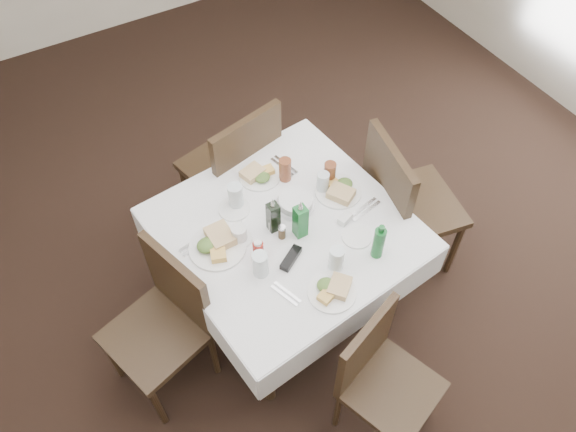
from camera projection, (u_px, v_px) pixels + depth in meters
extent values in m
plane|color=black|center=(279.00, 327.00, 3.35)|extent=(7.00, 7.00, 0.00)
cylinder|color=black|center=(269.00, 369.00, 2.82)|extent=(0.06, 0.06, 0.72)
cylinder|color=black|center=(184.00, 257.00, 3.23)|extent=(0.06, 0.06, 0.72)
cylinder|color=black|center=(392.00, 282.00, 3.13)|extent=(0.06, 0.06, 0.72)
cylinder|color=black|center=(300.00, 190.00, 3.55)|extent=(0.06, 0.06, 0.72)
cube|color=black|center=(286.00, 230.00, 2.89)|extent=(1.17, 1.17, 0.03)
cube|color=white|center=(286.00, 227.00, 2.87)|extent=(1.28, 1.28, 0.01)
cube|color=white|center=(226.00, 174.00, 3.24)|extent=(1.16, 0.14, 0.22)
cube|color=white|center=(359.00, 319.00, 2.67)|extent=(1.16, 0.14, 0.22)
cube|color=white|center=(368.00, 190.00, 3.17)|extent=(0.14, 1.16, 0.22)
cube|color=white|center=(191.00, 297.00, 2.74)|extent=(0.14, 1.16, 0.22)
cube|color=black|center=(227.00, 166.00, 3.49)|extent=(0.58, 0.58, 0.04)
cube|color=black|center=(248.00, 155.00, 3.19)|extent=(0.48, 0.15, 0.53)
cylinder|color=black|center=(235.00, 160.00, 3.87)|extent=(0.04, 0.04, 0.49)
cylinder|color=black|center=(275.00, 193.00, 3.68)|extent=(0.04, 0.04, 0.49)
cylinder|color=black|center=(186.00, 191.00, 3.69)|extent=(0.04, 0.04, 0.49)
cylinder|color=black|center=(226.00, 228.00, 3.51)|extent=(0.04, 0.04, 0.49)
cube|color=black|center=(392.00, 390.00, 2.69)|extent=(0.52, 0.52, 0.04)
cube|color=black|center=(365.00, 347.00, 2.59)|extent=(0.39, 0.17, 0.44)
cylinder|color=black|center=(338.00, 409.00, 2.84)|extent=(0.03, 0.03, 0.41)
cylinder|color=black|center=(434.00, 401.00, 2.87)|extent=(0.03, 0.03, 0.41)
cylinder|color=black|center=(377.00, 359.00, 3.01)|extent=(0.03, 0.03, 0.41)
cube|color=black|center=(415.00, 205.00, 3.29)|extent=(0.57, 0.57, 0.04)
cube|color=black|center=(387.00, 185.00, 3.03)|extent=(0.13, 0.49, 0.53)
cylinder|color=black|center=(455.00, 248.00, 3.41)|extent=(0.04, 0.04, 0.50)
cylinder|color=black|center=(392.00, 267.00, 3.32)|extent=(0.04, 0.04, 0.50)
cylinder|color=black|center=(422.00, 198.00, 3.65)|extent=(0.04, 0.04, 0.50)
cylinder|color=black|center=(363.00, 215.00, 3.57)|extent=(0.04, 0.04, 0.50)
cube|color=black|center=(155.00, 336.00, 2.82)|extent=(0.55, 0.55, 0.04)
cube|color=black|center=(179.00, 286.00, 2.73)|extent=(0.16, 0.44, 0.48)
cylinder|color=black|center=(112.00, 357.00, 3.00)|extent=(0.04, 0.04, 0.45)
cylinder|color=black|center=(168.00, 310.00, 3.17)|extent=(0.04, 0.04, 0.45)
cylinder|color=black|center=(158.00, 405.00, 2.84)|extent=(0.04, 0.04, 0.45)
cylinder|color=black|center=(214.00, 354.00, 3.01)|extent=(0.04, 0.04, 0.45)
cylinder|color=white|center=(260.00, 176.00, 3.07)|extent=(0.23, 0.23, 0.01)
cube|color=tan|center=(253.00, 173.00, 3.05)|extent=(0.14, 0.12, 0.04)
cube|color=gold|center=(267.00, 171.00, 3.07)|extent=(0.08, 0.07, 0.03)
ellipsoid|color=#34631F|center=(262.00, 177.00, 3.03)|extent=(0.09, 0.08, 0.04)
cylinder|color=white|center=(332.00, 292.00, 2.62)|extent=(0.23, 0.23, 0.01)
cube|color=tan|center=(340.00, 286.00, 2.61)|extent=(0.15, 0.15, 0.04)
cube|color=gold|center=(326.00, 296.00, 2.58)|extent=(0.09, 0.08, 0.03)
ellipsoid|color=#34631F|center=(326.00, 285.00, 2.62)|extent=(0.09, 0.08, 0.04)
cylinder|color=white|center=(338.00, 191.00, 3.00)|extent=(0.25, 0.25, 0.01)
cube|color=tan|center=(341.00, 194.00, 2.96)|extent=(0.15, 0.16, 0.04)
cube|color=gold|center=(333.00, 183.00, 3.01)|extent=(0.08, 0.09, 0.03)
ellipsoid|color=#34631F|center=(344.00, 184.00, 3.00)|extent=(0.09, 0.08, 0.04)
cylinder|color=white|center=(217.00, 247.00, 2.78)|extent=(0.29, 0.29, 0.01)
cube|color=tan|center=(220.00, 236.00, 2.78)|extent=(0.12, 0.15, 0.05)
cube|color=gold|center=(218.00, 253.00, 2.72)|extent=(0.10, 0.11, 0.04)
ellipsoid|color=#34631F|center=(207.00, 245.00, 2.75)|extent=(0.11, 0.10, 0.05)
cylinder|color=white|center=(234.00, 209.00, 2.93)|extent=(0.17, 0.17, 0.01)
cylinder|color=white|center=(357.00, 237.00, 2.82)|extent=(0.15, 0.15, 0.01)
cylinder|color=silver|center=(236.00, 196.00, 2.90)|extent=(0.08, 0.08, 0.15)
cylinder|color=silver|center=(337.00, 258.00, 2.66)|extent=(0.07, 0.07, 0.14)
cylinder|color=silver|center=(323.00, 182.00, 2.97)|extent=(0.07, 0.07, 0.12)
cylinder|color=silver|center=(260.00, 264.00, 2.64)|extent=(0.08, 0.08, 0.14)
cylinder|color=brown|center=(285.00, 170.00, 3.02)|extent=(0.07, 0.07, 0.14)
cylinder|color=brown|center=(330.00, 173.00, 3.00)|extent=(0.07, 0.07, 0.14)
cylinder|color=silver|center=(296.00, 205.00, 2.93)|extent=(0.20, 0.20, 0.04)
cylinder|color=white|center=(296.00, 201.00, 2.91)|extent=(0.18, 0.18, 0.04)
cube|color=black|center=(273.00, 217.00, 2.79)|extent=(0.06, 0.06, 0.18)
cone|color=silver|center=(273.00, 202.00, 2.70)|extent=(0.03, 0.03, 0.05)
cube|color=#135F24|center=(300.00, 221.00, 2.76)|extent=(0.06, 0.06, 0.20)
cone|color=silver|center=(301.00, 205.00, 2.66)|extent=(0.03, 0.03, 0.05)
cylinder|color=maroon|center=(258.00, 250.00, 2.72)|extent=(0.05, 0.05, 0.10)
cylinder|color=white|center=(258.00, 243.00, 2.67)|extent=(0.04, 0.04, 0.02)
cylinder|color=white|center=(272.00, 226.00, 2.83)|extent=(0.03, 0.03, 0.06)
cylinder|color=silver|center=(272.00, 222.00, 2.80)|extent=(0.03, 0.03, 0.01)
cylinder|color=#42321B|center=(282.00, 233.00, 2.80)|extent=(0.04, 0.04, 0.07)
cylinder|color=silver|center=(282.00, 228.00, 2.76)|extent=(0.04, 0.04, 0.01)
cylinder|color=white|center=(240.00, 239.00, 2.81)|extent=(0.13, 0.13, 0.01)
cylinder|color=white|center=(239.00, 233.00, 2.78)|extent=(0.08, 0.08, 0.08)
cylinder|color=black|center=(239.00, 230.00, 2.75)|extent=(0.07, 0.07, 0.01)
torus|color=white|center=(240.00, 225.00, 2.81)|extent=(0.04, 0.05, 0.05)
cube|color=black|center=(291.00, 258.00, 2.73)|extent=(0.15, 0.12, 0.03)
cylinder|color=#135F24|center=(379.00, 243.00, 2.69)|extent=(0.06, 0.06, 0.19)
cylinder|color=#135F24|center=(382.00, 229.00, 2.60)|extent=(0.03, 0.03, 0.03)
cube|color=white|center=(345.00, 219.00, 2.87)|extent=(0.09, 0.07, 0.04)
cube|color=pink|center=(345.00, 218.00, 2.87)|extent=(0.07, 0.05, 0.02)
cube|color=silver|center=(282.00, 167.00, 3.12)|extent=(0.06, 0.18, 0.01)
cube|color=silver|center=(286.00, 165.00, 3.13)|extent=(0.06, 0.18, 0.01)
cube|color=silver|center=(288.00, 292.00, 2.62)|extent=(0.07, 0.16, 0.01)
cube|color=silver|center=(284.00, 296.00, 2.61)|extent=(0.07, 0.16, 0.01)
cube|color=silver|center=(367.00, 211.00, 2.92)|extent=(0.19, 0.05, 0.01)
cube|color=silver|center=(363.00, 208.00, 2.94)|extent=(0.19, 0.05, 0.01)
cube|color=silver|center=(197.00, 241.00, 2.80)|extent=(0.21, 0.05, 0.01)
cube|color=silver|center=(200.00, 245.00, 2.79)|extent=(0.21, 0.05, 0.01)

